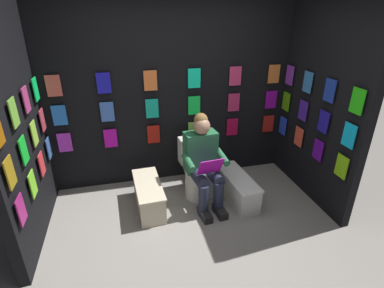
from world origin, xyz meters
The scene contains 8 objects.
ground_plane centered at (0.00, 0.00, 0.00)m, with size 30.00×30.00×0.00m, color gray.
display_wall_back centered at (0.00, -1.67, 1.24)m, with size 3.43×0.14×2.48m.
display_wall_left centered at (-1.71, -0.81, 1.24)m, with size 0.14×1.62×2.48m.
display_wall_right centered at (1.71, -0.81, 1.24)m, with size 0.14×1.62×2.48m.
toilet centered at (-0.22, -1.10, 0.33)m, with size 0.43×0.57×0.77m.
person_reading centered at (-0.24, -0.88, 0.60)m, with size 0.55×0.71×1.19m.
comic_longbox_near centered at (-0.69, -0.83, 0.18)m, with size 0.36×0.85×0.35m.
comic_longbox_far centered at (0.47, -0.92, 0.18)m, with size 0.35×0.82×0.36m.
Camera 1 is at (0.68, 2.23, 2.34)m, focal length 27.66 mm.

